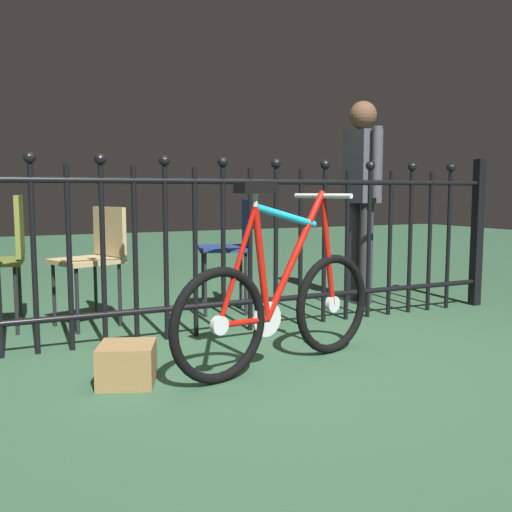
% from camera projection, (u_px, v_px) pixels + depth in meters
% --- Properties ---
extents(ground_plane, '(20.00, 20.00, 0.00)m').
position_uv_depth(ground_plane, '(271.00, 365.00, 2.99)').
color(ground_plane, '#30543A').
extents(iron_fence, '(4.46, 0.07, 1.15)m').
position_uv_depth(iron_fence, '(206.00, 242.00, 3.56)').
color(iron_fence, black).
rests_on(iron_fence, ground).
extents(bicycle, '(1.31, 0.48, 0.94)m').
position_uv_depth(bicycle, '(281.00, 304.00, 2.94)').
color(bicycle, black).
rests_on(bicycle, ground).
extents(chair_navy, '(0.46, 0.46, 0.85)m').
position_uv_depth(chair_navy, '(233.00, 242.00, 4.27)').
color(chair_navy, black).
rests_on(chair_navy, ground).
extents(chair_tan, '(0.50, 0.50, 0.80)m').
position_uv_depth(chair_tan, '(96.00, 253.00, 3.86)').
color(chair_tan, black).
rests_on(chair_tan, ground).
extents(chair_olive, '(0.42, 0.41, 0.88)m').
position_uv_depth(chair_olive, '(4.00, 250.00, 3.68)').
color(chair_olive, black).
rests_on(chair_olive, ground).
extents(person_visitor, '(0.22, 0.48, 1.61)m').
position_uv_depth(person_visitor, '(362.00, 184.00, 4.62)').
color(person_visitor, '#2D2D33').
rests_on(person_visitor, ground).
extents(display_crate, '(0.33, 0.33, 0.19)m').
position_uv_depth(display_crate, '(127.00, 364.00, 2.69)').
color(display_crate, olive).
rests_on(display_crate, ground).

